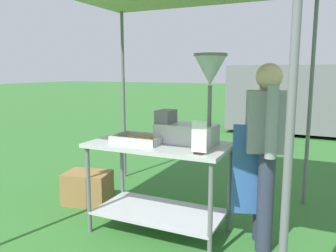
{
  "coord_description": "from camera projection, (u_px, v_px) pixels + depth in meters",
  "views": [
    {
      "loc": [
        1.53,
        -1.68,
        1.54
      ],
      "look_at": [
        0.15,
        1.29,
        1.01
      ],
      "focal_mm": 36.05,
      "sensor_mm": 36.0,
      "label": 1
    }
  ],
  "objects": [
    {
      "name": "supply_crate",
      "position": [
        88.0,
        188.0,
        3.97
      ],
      "size": [
        0.58,
        0.47,
        0.37
      ],
      "color": "olive",
      "rests_on": "ground"
    },
    {
      "name": "donut_fryer",
      "position": [
        194.0,
        107.0,
        3.06
      ],
      "size": [
        0.65,
        0.29,
        0.82
      ],
      "color": "#B7B7BC",
      "rests_on": "donut_cart"
    },
    {
      "name": "donut_cart",
      "position": [
        159.0,
        169.0,
        3.19
      ],
      "size": [
        1.31,
        0.69,
        0.88
      ],
      "color": "#B7B7BC",
      "rests_on": "ground"
    },
    {
      "name": "menu_sign",
      "position": [
        199.0,
        140.0,
        2.71
      ],
      "size": [
        0.13,
        0.05,
        0.27
      ],
      "color": "black",
      "rests_on": "donut_cart"
    },
    {
      "name": "donut_tray",
      "position": [
        139.0,
        140.0,
        3.16
      ],
      "size": [
        0.47,
        0.32,
        0.07
      ],
      "color": "#B7B7BC",
      "rests_on": "donut_cart"
    },
    {
      "name": "ground_plane",
      "position": [
        248.0,
        139.0,
        7.75
      ],
      "size": [
        70.0,
        70.0,
        0.0
      ],
      "primitive_type": "plane",
      "color": "#33702D"
    },
    {
      "name": "vendor",
      "position": [
        265.0,
        146.0,
        2.89
      ],
      "size": [
        0.47,
        0.53,
        1.61
      ],
      "color": "#2D3347",
      "rests_on": "ground"
    }
  ]
}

